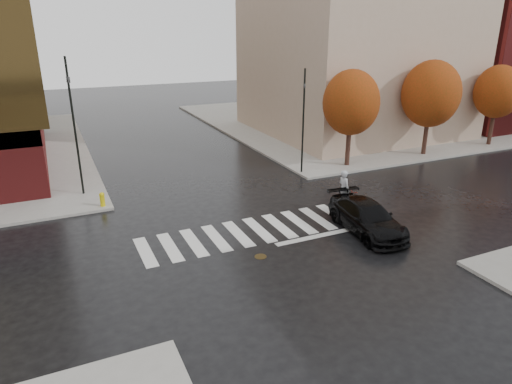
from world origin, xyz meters
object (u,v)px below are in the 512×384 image
(cyclist, at_px, (344,197))
(traffic_light_nw, at_px, (73,118))
(sedan, at_px, (367,217))
(traffic_light_ne, at_px, (303,116))
(fire_hydrant, at_px, (102,198))

(cyclist, height_order, traffic_light_nw, traffic_light_nw)
(sedan, xyz_separation_m, traffic_light_ne, (1.71, 9.11, 3.16))
(sedan, height_order, traffic_light_nw, traffic_light_nw)
(traffic_light_nw, relative_size, traffic_light_ne, 1.15)
(fire_hydrant, bearing_deg, traffic_light_nw, 106.96)
(traffic_light_ne, bearing_deg, sedan, 104.16)
(traffic_light_nw, height_order, fire_hydrant, traffic_light_nw)
(traffic_light_ne, bearing_deg, cyclist, 104.63)
(sedan, xyz_separation_m, fire_hydrant, (-11.09, 8.30, -0.15))
(traffic_light_nw, height_order, traffic_light_ne, traffic_light_nw)
(sedan, bearing_deg, traffic_light_ne, 84.73)
(sedan, relative_size, traffic_light_ne, 0.75)
(sedan, relative_size, traffic_light_nw, 0.65)
(sedan, height_order, traffic_light_ne, traffic_light_ne)
(cyclist, height_order, traffic_light_ne, traffic_light_ne)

